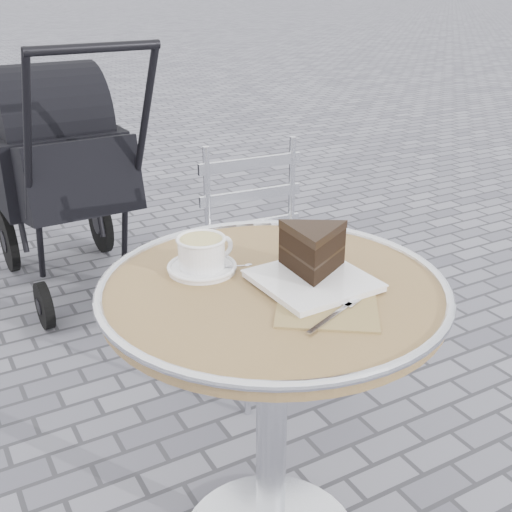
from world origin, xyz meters
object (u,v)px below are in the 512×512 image
bistro_chair (259,237)px  baby_stroller (61,176)px  cake_plate_set (313,257)px  cappuccino_set (202,256)px  cafe_table (272,354)px

bistro_chair → baby_stroller: 1.13m
baby_stroller → cake_plate_set: bearing=-88.3°
cappuccino_set → cake_plate_set: size_ratio=0.48×
cappuccino_set → bistro_chair: bearing=44.9°
cappuccino_set → bistro_chair: (0.47, 0.59, -0.26)m
cappuccino_set → cafe_table: bearing=-61.1°
cafe_table → baby_stroller: bearing=90.6°
cafe_table → baby_stroller: 1.78m
cappuccino_set → bistro_chair: bistro_chair is taller
baby_stroller → cafe_table: bearing=-90.9°
cappuccino_set → cake_plate_set: bearing=-47.1°
cafe_table → cappuccino_set: cappuccino_set is taller
cafe_table → bistro_chair: bearing=62.2°
cake_plate_set → bistro_chair: cake_plate_set is taller
cafe_table → bistro_chair: size_ratio=0.91×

